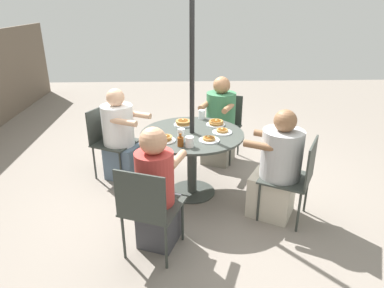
{
  "coord_description": "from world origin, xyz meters",
  "views": [
    {
      "loc": [
        -3.46,
        0.14,
        2.05
      ],
      "look_at": [
        0.0,
        0.0,
        0.61
      ],
      "focal_mm": 32.0,
      "sensor_mm": 36.0,
      "label": 1
    }
  ],
  "objects_px": {
    "coffee_cup": "(190,142)",
    "drinking_glass_b": "(181,135)",
    "pancake_plate_a": "(165,139)",
    "pancake_plate_c": "(216,123)",
    "pancake_plate_b": "(183,123)",
    "diner_north": "(121,139)",
    "patio_chair_south": "(295,175)",
    "drinking_glass_a": "(202,114)",
    "patio_chair_west": "(224,122)",
    "diner_south": "(277,170)",
    "diner_west": "(220,125)",
    "patio_chair_north": "(109,137)",
    "syrup_bottle": "(180,141)",
    "diner_east": "(157,193)",
    "pancake_plate_e": "(209,139)",
    "patio_chair_east": "(148,206)",
    "patio_table": "(192,146)",
    "pancake_plate_d": "(222,131)"
  },
  "relations": [
    {
      "from": "pancake_plate_c",
      "to": "syrup_bottle",
      "type": "relative_size",
      "value": 1.62
    },
    {
      "from": "pancake_plate_d",
      "to": "pancake_plate_e",
      "type": "bearing_deg",
      "value": 144.39
    },
    {
      "from": "coffee_cup",
      "to": "patio_table",
      "type": "bearing_deg",
      "value": -5.82
    },
    {
      "from": "pancake_plate_d",
      "to": "coffee_cup",
      "type": "relative_size",
      "value": 2.05
    },
    {
      "from": "diner_north",
      "to": "coffee_cup",
      "type": "height_order",
      "value": "diner_north"
    },
    {
      "from": "drinking_glass_b",
      "to": "pancake_plate_b",
      "type": "bearing_deg",
      "value": -3.06
    },
    {
      "from": "pancake_plate_a",
      "to": "pancake_plate_e",
      "type": "relative_size",
      "value": 1.0
    },
    {
      "from": "syrup_bottle",
      "to": "diner_west",
      "type": "bearing_deg",
      "value": -23.6
    },
    {
      "from": "patio_chair_east",
      "to": "coffee_cup",
      "type": "distance_m",
      "value": 0.81
    },
    {
      "from": "patio_chair_north",
      "to": "pancake_plate_a",
      "type": "bearing_deg",
      "value": 71.48
    },
    {
      "from": "pancake_plate_e",
      "to": "syrup_bottle",
      "type": "relative_size",
      "value": 1.62
    },
    {
      "from": "pancake_plate_e",
      "to": "coffee_cup",
      "type": "height_order",
      "value": "coffee_cup"
    },
    {
      "from": "patio_chair_south",
      "to": "pancake_plate_e",
      "type": "xyz_separation_m",
      "value": [
        0.32,
        0.81,
        0.25
      ]
    },
    {
      "from": "patio_chair_east",
      "to": "drinking_glass_b",
      "type": "bearing_deg",
      "value": 91.34
    },
    {
      "from": "patio_chair_west",
      "to": "drinking_glass_b",
      "type": "bearing_deg",
      "value": 90.07
    },
    {
      "from": "patio_chair_north",
      "to": "patio_chair_south",
      "type": "bearing_deg",
      "value": 88.53
    },
    {
      "from": "patio_table",
      "to": "pancake_plate_c",
      "type": "distance_m",
      "value": 0.41
    },
    {
      "from": "pancake_plate_b",
      "to": "diner_north",
      "type": "bearing_deg",
      "value": 77.14
    },
    {
      "from": "pancake_plate_a",
      "to": "diner_west",
      "type": "bearing_deg",
      "value": -32.46
    },
    {
      "from": "diner_west",
      "to": "pancake_plate_e",
      "type": "height_order",
      "value": "diner_west"
    },
    {
      "from": "drinking_glass_b",
      "to": "diner_west",
      "type": "bearing_deg",
      "value": -25.28
    },
    {
      "from": "pancake_plate_a",
      "to": "patio_chair_south",
      "type": "bearing_deg",
      "value": -104.83
    },
    {
      "from": "pancake_plate_a",
      "to": "pancake_plate_b",
      "type": "height_order",
      "value": "pancake_plate_b"
    },
    {
      "from": "diner_west",
      "to": "pancake_plate_a",
      "type": "bearing_deg",
      "value": 82.9
    },
    {
      "from": "patio_chair_north",
      "to": "diner_north",
      "type": "xyz_separation_m",
      "value": [
        -0.08,
        -0.16,
        0.01
      ]
    },
    {
      "from": "diner_south",
      "to": "diner_west",
      "type": "relative_size",
      "value": 0.97
    },
    {
      "from": "diner_west",
      "to": "coffee_cup",
      "type": "bearing_deg",
      "value": 95.6
    },
    {
      "from": "patio_chair_south",
      "to": "syrup_bottle",
      "type": "relative_size",
      "value": 6.61
    },
    {
      "from": "pancake_plate_d",
      "to": "pancake_plate_b",
      "type": "bearing_deg",
      "value": 57.68
    },
    {
      "from": "diner_south",
      "to": "pancake_plate_b",
      "type": "relative_size",
      "value": 5.35
    },
    {
      "from": "patio_chair_south",
      "to": "drinking_glass_a",
      "type": "relative_size",
      "value": 7.96
    },
    {
      "from": "coffee_cup",
      "to": "drinking_glass_b",
      "type": "distance_m",
      "value": 0.15
    },
    {
      "from": "diner_south",
      "to": "drinking_glass_b",
      "type": "height_order",
      "value": "diner_south"
    },
    {
      "from": "pancake_plate_a",
      "to": "syrup_bottle",
      "type": "height_order",
      "value": "syrup_bottle"
    },
    {
      "from": "drinking_glass_b",
      "to": "patio_chair_west",
      "type": "bearing_deg",
      "value": -25.29
    },
    {
      "from": "pancake_plate_d",
      "to": "syrup_bottle",
      "type": "distance_m",
      "value": 0.58
    },
    {
      "from": "patio_chair_west",
      "to": "diner_west",
      "type": "bearing_deg",
      "value": 90.0
    },
    {
      "from": "diner_north",
      "to": "syrup_bottle",
      "type": "relative_size",
      "value": 8.64
    },
    {
      "from": "syrup_bottle",
      "to": "drinking_glass_a",
      "type": "xyz_separation_m",
      "value": [
        0.84,
        -0.26,
        0.0
      ]
    },
    {
      "from": "drinking_glass_a",
      "to": "diner_north",
      "type": "bearing_deg",
      "value": 92.89
    },
    {
      "from": "diner_south",
      "to": "pancake_plate_d",
      "type": "relative_size",
      "value": 5.35
    },
    {
      "from": "patio_chair_west",
      "to": "pancake_plate_d",
      "type": "bearing_deg",
      "value": 106.74
    },
    {
      "from": "diner_north",
      "to": "patio_chair_west",
      "type": "xyz_separation_m",
      "value": [
        0.59,
        -1.33,
        -0.01
      ]
    },
    {
      "from": "patio_chair_north",
      "to": "pancake_plate_e",
      "type": "xyz_separation_m",
      "value": [
        -0.74,
        -1.17,
        0.25
      ]
    },
    {
      "from": "diner_north",
      "to": "diner_east",
      "type": "relative_size",
      "value": 1.0
    },
    {
      "from": "diner_south",
      "to": "pancake_plate_e",
      "type": "xyz_separation_m",
      "value": [
        0.23,
        0.66,
        0.25
      ]
    },
    {
      "from": "pancake_plate_a",
      "to": "pancake_plate_c",
      "type": "distance_m",
      "value": 0.73
    },
    {
      "from": "diner_west",
      "to": "pancake_plate_a",
      "type": "xyz_separation_m",
      "value": [
        -1.08,
        0.69,
        0.24
      ]
    },
    {
      "from": "pancake_plate_e",
      "to": "drinking_glass_a",
      "type": "xyz_separation_m",
      "value": [
        0.71,
        0.03,
        0.04
      ]
    },
    {
      "from": "pancake_plate_a",
      "to": "patio_chair_east",
      "type": "bearing_deg",
      "value": 171.72
    }
  ]
}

